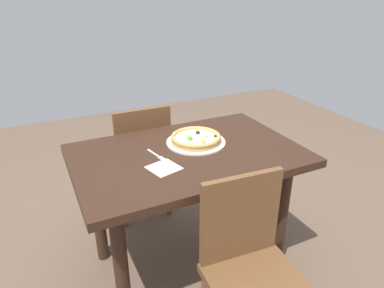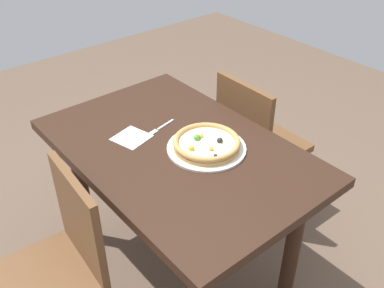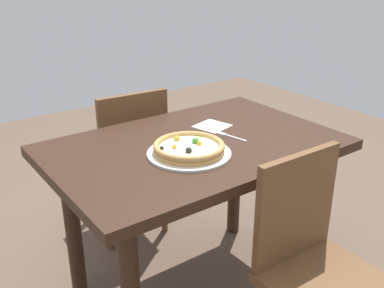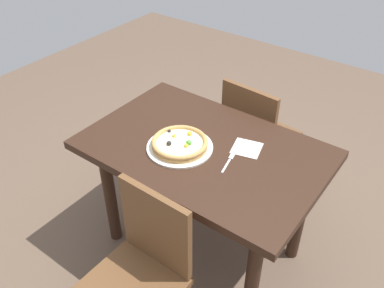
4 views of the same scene
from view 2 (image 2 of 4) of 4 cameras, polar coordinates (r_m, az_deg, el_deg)
name	(u,v)px [view 2 (image 2 of 4)]	position (r m, az deg, el deg)	size (l,w,h in m)	color
ground_plane	(180,266)	(2.39, -1.53, -15.57)	(6.00, 6.00, 0.00)	brown
dining_table	(178,168)	(1.94, -1.83, -3.18)	(1.22, 0.80, 0.76)	#331E14
chair_near	(256,142)	(2.44, 8.32, 0.23)	(0.41, 0.41, 0.87)	brown
chair_far	(58,267)	(1.84, -17.14, -15.06)	(0.43, 0.43, 0.87)	brown
plate	(207,148)	(1.85, 1.91, -0.52)	(0.34, 0.34, 0.01)	silver
pizza	(207,143)	(1.84, 1.91, 0.12)	(0.29, 0.29, 0.05)	tan
fork	(159,128)	(1.99, -4.29, 2.05)	(0.05, 0.16, 0.00)	silver
napkin	(132,138)	(1.94, -7.89, 0.84)	(0.14, 0.14, 0.00)	white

